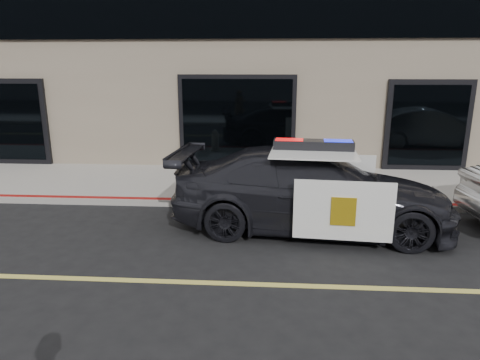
{
  "coord_description": "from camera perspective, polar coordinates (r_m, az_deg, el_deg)",
  "views": [
    {
      "loc": [
        -0.08,
        -5.67,
        3.11
      ],
      "look_at": [
        -0.6,
        2.2,
        1.0
      ],
      "focal_mm": 32.0,
      "sensor_mm": 36.0,
      "label": 1
    }
  ],
  "objects": [
    {
      "name": "ground",
      "position": [
        6.47,
        4.14,
        -13.8
      ],
      "size": [
        120.0,
        120.0,
        0.0
      ],
      "primitive_type": "plane",
      "color": "black",
      "rests_on": "ground"
    },
    {
      "name": "sidewalk_n",
      "position": [
        11.34,
        4.05,
        -0.6
      ],
      "size": [
        60.0,
        3.5,
        0.15
      ],
      "primitive_type": "cube",
      "color": "gray",
      "rests_on": "ground"
    },
    {
      "name": "police_car",
      "position": [
        8.42,
        9.51,
        -1.24
      ],
      "size": [
        3.09,
        5.74,
        1.76
      ],
      "color": "black",
      "rests_on": "ground"
    },
    {
      "name": "fire_hydrant",
      "position": [
        10.43,
        -6.84,
        0.39
      ],
      "size": [
        0.34,
        0.48,
        0.76
      ],
      "color": "beige",
      "rests_on": "sidewalk_n"
    }
  ]
}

